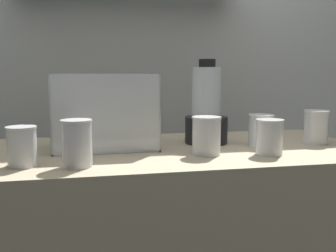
{
  "coord_description": "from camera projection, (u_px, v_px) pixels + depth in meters",
  "views": [
    {
      "loc": [
        -0.27,
        -1.29,
        1.17
      ],
      "look_at": [
        0.0,
        0.0,
        0.98
      ],
      "focal_mm": 40.6,
      "sensor_mm": 36.0,
      "label": 1
    }
  ],
  "objects": [
    {
      "name": "carrot_display_bin",
      "position": [
        104.0,
        124.0,
        1.33
      ],
      "size": [
        0.36,
        0.2,
        0.26
      ],
      "color": "white",
      "rests_on": "counter"
    },
    {
      "name": "juice_cup_beet_middle",
      "position": [
        206.0,
        138.0,
        1.23
      ],
      "size": [
        0.1,
        0.1,
        0.12
      ],
      "color": "white",
      "rests_on": "counter"
    },
    {
      "name": "juice_cup_carrot_rightmost",
      "position": [
        316.0,
        129.0,
        1.42
      ],
      "size": [
        0.09,
        0.09,
        0.13
      ],
      "color": "white",
      "rests_on": "counter"
    },
    {
      "name": "blender_pitcher",
      "position": [
        206.0,
        111.0,
        1.43
      ],
      "size": [
        0.16,
        0.16,
        0.31
      ],
      "color": "black",
      "rests_on": "counter"
    },
    {
      "name": "juice_cup_orange_far_left",
      "position": [
        22.0,
        149.0,
        1.08
      ],
      "size": [
        0.08,
        0.08,
        0.12
      ],
      "color": "white",
      "rests_on": "counter"
    },
    {
      "name": "back_wall_unit",
      "position": [
        138.0,
        54.0,
        2.03
      ],
      "size": [
        2.6,
        0.24,
        2.5
      ],
      "color": "silver",
      "rests_on": "ground_plane"
    },
    {
      "name": "juice_cup_pomegranate_far_right",
      "position": [
        261.0,
        132.0,
        1.38
      ],
      "size": [
        0.09,
        0.09,
        0.12
      ],
      "color": "white",
      "rests_on": "counter"
    },
    {
      "name": "juice_cup_carrot_left",
      "position": [
        77.0,
        146.0,
        1.07
      ],
      "size": [
        0.09,
        0.09,
        0.14
      ],
      "color": "white",
      "rests_on": "counter"
    },
    {
      "name": "juice_cup_mango_right",
      "position": [
        269.0,
        139.0,
        1.24
      ],
      "size": [
        0.09,
        0.09,
        0.12
      ],
      "color": "white",
      "rests_on": "counter"
    }
  ]
}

